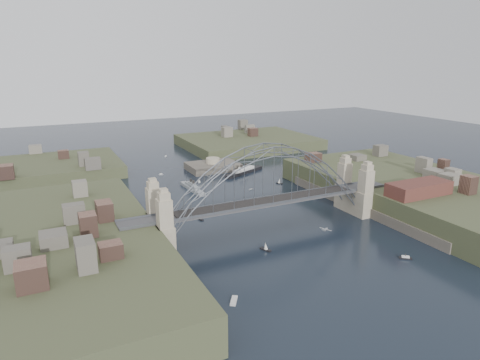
% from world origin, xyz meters
% --- Properties ---
extents(ground, '(500.00, 500.00, 0.00)m').
position_xyz_m(ground, '(0.00, 0.00, 0.00)').
color(ground, black).
rests_on(ground, ground).
extents(bridge, '(84.00, 13.80, 24.60)m').
position_xyz_m(bridge, '(0.00, 0.00, 12.32)').
color(bridge, '#454548').
rests_on(bridge, ground).
extents(shore_west, '(50.50, 90.00, 12.00)m').
position_xyz_m(shore_west, '(-57.32, 0.00, 1.97)').
color(shore_west, '#3F4529').
rests_on(shore_west, ground).
extents(shore_east, '(50.50, 90.00, 12.00)m').
position_xyz_m(shore_east, '(57.32, 0.00, 1.97)').
color(shore_east, '#3F4529').
rests_on(shore_east, ground).
extents(headland_nw, '(60.00, 45.00, 9.00)m').
position_xyz_m(headland_nw, '(-55.00, 95.00, 0.50)').
color(headland_nw, '#3F4529').
rests_on(headland_nw, ground).
extents(headland_ne, '(70.00, 55.00, 9.50)m').
position_xyz_m(headland_ne, '(50.00, 110.00, 0.75)').
color(headland_ne, '#3F4529').
rests_on(headland_ne, ground).
extents(fort_island, '(22.00, 16.00, 9.40)m').
position_xyz_m(fort_island, '(12.00, 70.00, -0.34)').
color(fort_island, '#554D42').
rests_on(fort_island, ground).
extents(wharf_shed, '(20.00, 8.00, 4.00)m').
position_xyz_m(wharf_shed, '(44.00, -14.00, 10.00)').
color(wharf_shed, '#592D26').
rests_on(wharf_shed, shore_east).
extents(finger_pier, '(4.00, 22.00, 1.40)m').
position_xyz_m(finger_pier, '(39.00, -28.00, 0.70)').
color(finger_pier, '#454548').
rests_on(finger_pier, ground).
extents(naval_cruiser_near, '(3.58, 18.41, 5.49)m').
position_xyz_m(naval_cruiser_near, '(-6.79, 44.92, 0.85)').
color(naval_cruiser_near, '#92979A').
rests_on(naval_cruiser_near, ground).
extents(naval_cruiser_far, '(8.83, 15.83, 5.52)m').
position_xyz_m(naval_cruiser_far, '(-26.50, 87.87, 0.86)').
color(naval_cruiser_far, '#92979A').
rests_on(naval_cruiser_far, ground).
extents(ocean_liner, '(21.93, 12.35, 5.58)m').
position_xyz_m(ocean_liner, '(21.60, 58.32, 0.87)').
color(ocean_liner, black).
rests_on(ocean_liner, ground).
extents(aeroplane, '(1.86, 3.16, 0.48)m').
position_xyz_m(aeroplane, '(5.11, -19.96, 6.24)').
color(aeroplane, '#B3B5BB').
extents(small_boat_a, '(1.37, 2.57, 0.45)m').
position_xyz_m(small_boat_a, '(-14.98, 15.03, 0.15)').
color(small_boat_a, silver).
rests_on(small_boat_a, ground).
extents(small_boat_b, '(1.80, 1.19, 0.45)m').
position_xyz_m(small_boat_b, '(13.12, 35.63, 0.15)').
color(small_boat_b, silver).
rests_on(small_boat_b, ground).
extents(small_boat_c, '(2.13, 3.26, 2.38)m').
position_xyz_m(small_boat_c, '(-7.62, -12.45, 0.74)').
color(small_boat_c, silver).
rests_on(small_boat_c, ground).
extents(small_boat_d, '(1.98, 2.54, 2.38)m').
position_xyz_m(small_boat_d, '(27.05, 37.81, 0.85)').
color(small_boat_d, silver).
rests_on(small_boat_d, ground).
extents(small_boat_e, '(1.33, 3.33, 1.43)m').
position_xyz_m(small_boat_e, '(-29.51, 57.90, 0.28)').
color(small_boat_e, silver).
rests_on(small_boat_e, ground).
extents(small_boat_f, '(1.59, 1.58, 2.38)m').
position_xyz_m(small_boat_f, '(-1.15, 52.64, 1.04)').
color(small_boat_f, silver).
rests_on(small_boat_f, ground).
extents(small_boat_g, '(2.99, 2.61, 1.43)m').
position_xyz_m(small_boat_g, '(20.84, -31.79, 0.28)').
color(small_boat_g, silver).
rests_on(small_boat_g, ground).
extents(small_boat_h, '(1.87, 1.02, 1.43)m').
position_xyz_m(small_boat_h, '(-11.45, 71.28, 0.29)').
color(small_boat_h, silver).
rests_on(small_boat_h, ground).
extents(small_boat_i, '(2.82, 1.64, 2.38)m').
position_xyz_m(small_boat_i, '(28.80, 16.64, 0.81)').
color(small_boat_i, silver).
rests_on(small_boat_i, ground).
extents(small_boat_j, '(2.87, 3.54, 0.45)m').
position_xyz_m(small_boat_j, '(-25.06, -30.34, 0.15)').
color(small_boat_j, silver).
rests_on(small_boat_j, ground).
extents(small_boat_k, '(1.52, 1.70, 1.43)m').
position_xyz_m(small_boat_k, '(0.56, 104.83, 0.29)').
color(small_boat_k, silver).
rests_on(small_boat_k, ground).
extents(small_boat_l, '(3.10, 1.61, 1.43)m').
position_xyz_m(small_boat_l, '(-40.74, 27.52, 0.28)').
color(small_boat_l, silver).
rests_on(small_boat_l, ground).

